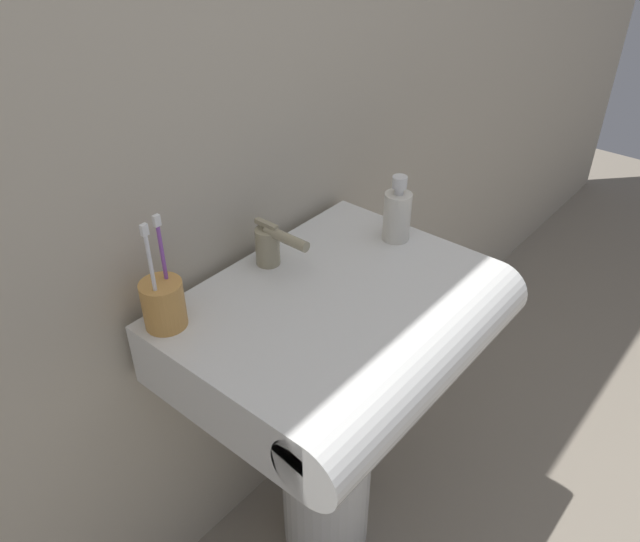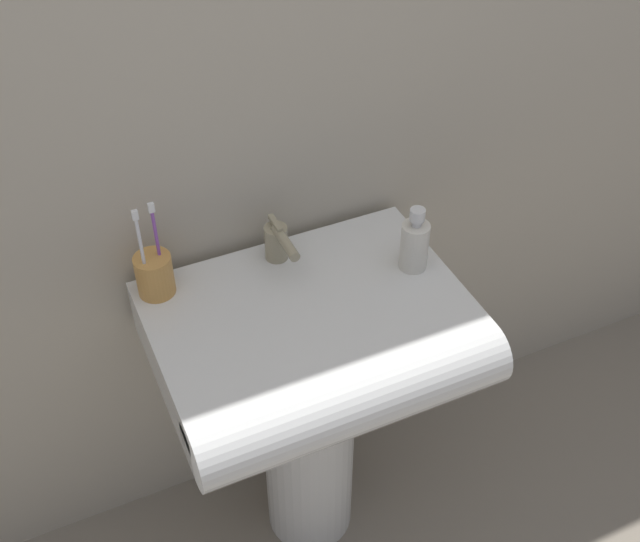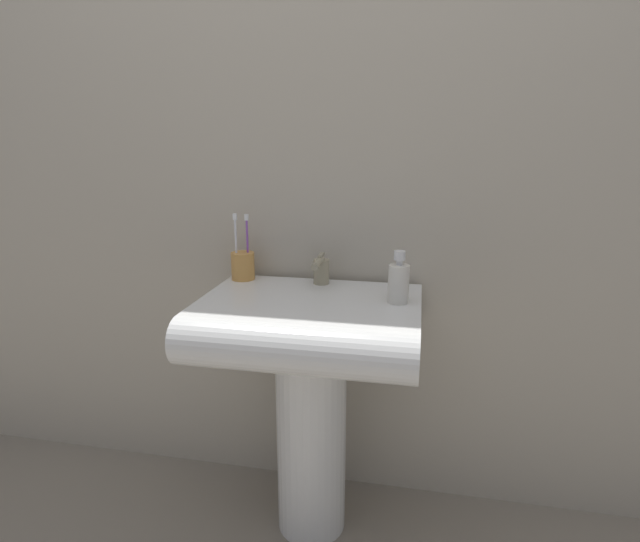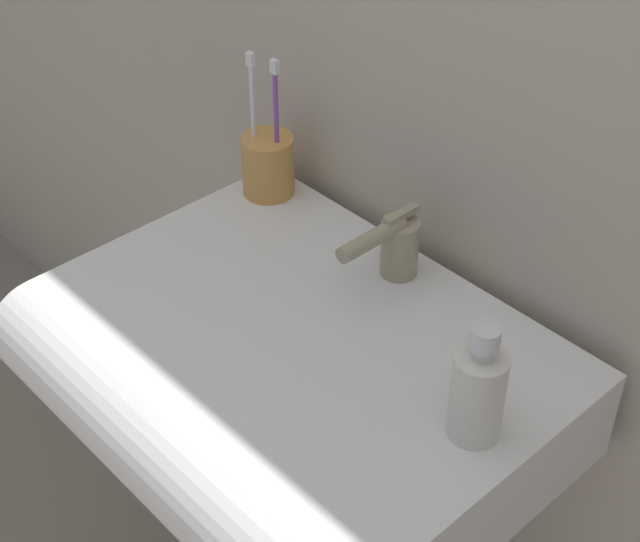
{
  "view_description": "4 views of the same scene",
  "coord_description": "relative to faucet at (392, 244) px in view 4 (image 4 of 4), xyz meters",
  "views": [
    {
      "loc": [
        -0.76,
        -0.62,
        1.5
      ],
      "look_at": [
        0.0,
        0.02,
        0.82
      ],
      "focal_mm": 35.0,
      "sensor_mm": 36.0,
      "label": 1
    },
    {
      "loc": [
        -0.46,
        -1.07,
        1.91
      ],
      "look_at": [
        0.02,
        -0.01,
        0.87
      ],
      "focal_mm": 45.0,
      "sensor_mm": 36.0,
      "label": 2
    },
    {
      "loc": [
        0.3,
        -1.36,
        1.23
      ],
      "look_at": [
        0.03,
        0.01,
        0.86
      ],
      "focal_mm": 28.0,
      "sensor_mm": 36.0,
      "label": 3
    },
    {
      "loc": [
        0.68,
        -0.61,
        1.58
      ],
      "look_at": [
        0.01,
        0.01,
        0.87
      ],
      "focal_mm": 55.0,
      "sensor_mm": 36.0,
      "label": 4
    }
  ],
  "objects": [
    {
      "name": "sink_basin",
      "position": [
        0.0,
        -0.2,
        -0.12
      ],
      "size": [
        0.64,
        0.49,
        0.13
      ],
      "color": "white",
      "rests_on": "sink_pedestal"
    },
    {
      "name": "toothbrush_cup",
      "position": [
        -0.26,
        0.01,
        -0.0
      ],
      "size": [
        0.08,
        0.08,
        0.22
      ],
      "color": "#D19347",
      "rests_on": "sink_basin"
    },
    {
      "name": "soap_bottle",
      "position": [
        0.26,
        -0.14,
        0.01
      ],
      "size": [
        0.06,
        0.06,
        0.15
      ],
      "color": "silver",
      "rests_on": "sink_basin"
    },
    {
      "name": "faucet",
      "position": [
        0.0,
        0.0,
        0.0
      ],
      "size": [
        0.05,
        0.13,
        0.1
      ],
      "color": "tan",
      "rests_on": "sink_basin"
    }
  ]
}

